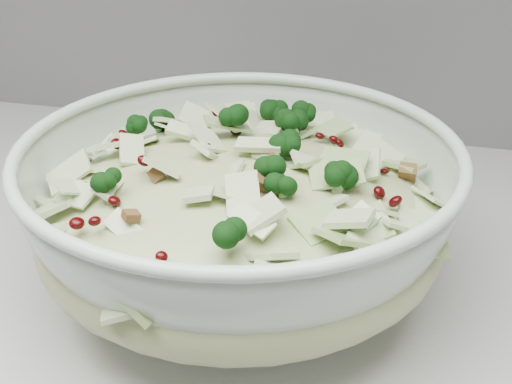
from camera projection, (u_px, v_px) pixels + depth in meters
mixing_bowl at (240, 219)px, 0.58m from camera, size 0.38×0.38×0.14m
salad at (240, 195)px, 0.57m from camera, size 0.42×0.42×0.14m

